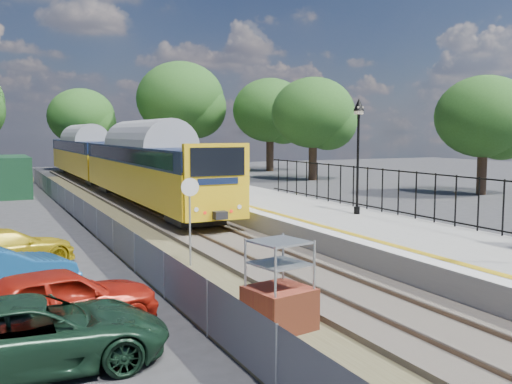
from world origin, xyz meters
TOP-DOWN VIEW (x-y plane):
  - ground at (0.00, 0.00)m, footprint 120.00×120.00m
  - track_bed at (-0.47, 9.67)m, footprint 5.90×80.00m
  - platform at (4.20, 8.00)m, footprint 5.00×70.00m
  - platform_edge at (2.14, 8.00)m, footprint 0.90×70.00m
  - victorian_lamp_north at (5.30, 6.00)m, footprint 0.44×0.44m
  - palisade_fence at (6.55, 2.24)m, footprint 0.12×26.00m
  - wire_fence at (-4.20, 12.00)m, footprint 0.06×52.00m
  - tree_line at (1.40, 42.00)m, footprint 56.80×43.80m
  - train at (0.00, 28.21)m, footprint 2.82×40.83m
  - brick_plinth at (-2.71, -2.32)m, footprint 1.41×1.41m
  - speed_sign at (-2.50, 3.85)m, footprint 0.56×0.12m
  - car_green at (-7.51, -2.21)m, footprint 4.72×2.25m
  - car_red at (-6.88, -0.42)m, footprint 4.35×2.45m
  - car_yellow at (-7.61, 6.36)m, footprint 4.46×2.83m

SIDE VIEW (x-z plane):
  - ground at x=0.00m, z-range 0.00..0.00m
  - track_bed at x=-0.47m, z-range -0.05..0.24m
  - platform at x=4.20m, z-range 0.00..0.90m
  - wire_fence at x=-4.20m, z-range 0.00..1.20m
  - car_yellow at x=-7.61m, z-range 0.00..1.20m
  - car_green at x=-7.51m, z-range 0.00..1.30m
  - car_red at x=-6.88m, z-range 0.00..1.40m
  - platform_edge at x=2.14m, z-range 0.90..0.91m
  - brick_plinth at x=-2.71m, z-range -0.04..1.91m
  - palisade_fence at x=6.55m, z-range 0.84..2.84m
  - speed_sign at x=-2.50m, z-range 0.50..3.28m
  - train at x=0.00m, z-range 0.59..4.09m
  - victorian_lamp_north at x=5.30m, z-range 2.00..6.60m
  - tree_line at x=1.40m, z-range 0.67..12.55m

